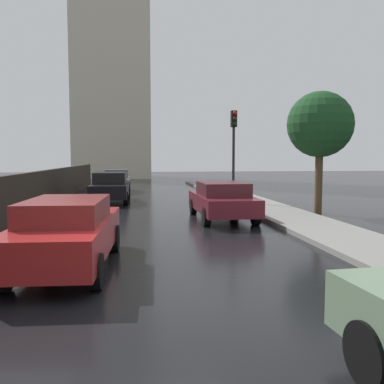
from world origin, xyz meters
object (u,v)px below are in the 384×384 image
(car_grey_mid_road, at_px, (117,180))
(traffic_light, at_px, (234,139))
(car_black_near_kerb, at_px, (110,187))
(car_maroon_far_ahead, at_px, (222,200))
(car_red_far_lane, at_px, (67,232))
(street_tree_near, at_px, (320,125))

(car_grey_mid_road, bearing_deg, traffic_light, 123.92)
(car_black_near_kerb, distance_m, car_maroon_far_ahead, 7.72)
(car_black_near_kerb, bearing_deg, car_red_far_lane, 90.46)
(traffic_light, bearing_deg, car_maroon_far_ahead, -108.38)
(car_maroon_far_ahead, xyz_separation_m, street_tree_near, (4.01, 0.83, 2.75))
(car_grey_mid_road, distance_m, street_tree_near, 14.95)
(car_red_far_lane, bearing_deg, street_tree_near, -137.36)
(car_red_far_lane, bearing_deg, car_maroon_far_ahead, -122.68)
(car_black_near_kerb, height_order, car_grey_mid_road, car_black_near_kerb)
(car_black_near_kerb, distance_m, car_grey_mid_road, 6.57)
(car_maroon_far_ahead, xyz_separation_m, traffic_light, (1.49, 4.49, 2.37))
(car_black_near_kerb, height_order, traffic_light, traffic_light)
(car_black_near_kerb, relative_size, car_red_far_lane, 1.02)
(car_black_near_kerb, height_order, car_red_far_lane, car_black_near_kerb)
(car_grey_mid_road, bearing_deg, street_tree_near, 124.05)
(traffic_light, bearing_deg, street_tree_near, -55.52)
(car_black_near_kerb, xyz_separation_m, traffic_light, (5.78, -1.93, 2.32))
(car_red_far_lane, height_order, street_tree_near, street_tree_near)
(car_maroon_far_ahead, distance_m, street_tree_near, 4.93)
(traffic_light, relative_size, street_tree_near, 0.89)
(car_maroon_far_ahead, distance_m, traffic_light, 5.29)
(car_grey_mid_road, height_order, street_tree_near, street_tree_near)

